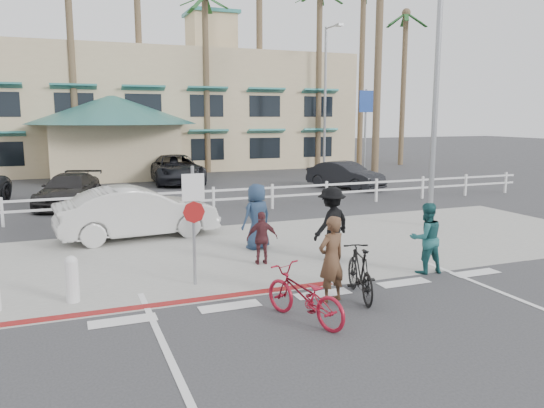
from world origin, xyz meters
name	(u,v)px	position (x,y,z in m)	size (l,w,h in m)	color
ground	(337,304)	(0.00, 0.00, 0.00)	(140.00, 140.00, 0.00)	#333335
bike_path	(396,344)	(0.00, -2.00, 0.00)	(12.00, 16.00, 0.01)	#333335
sidewalk_plaza	(258,250)	(0.00, 4.50, 0.01)	(22.00, 7.00, 0.01)	gray
cross_street	(218,223)	(0.00, 8.50, 0.00)	(40.00, 5.00, 0.01)	#333335
parking_lot	(167,189)	(0.00, 18.00, 0.00)	(50.00, 16.00, 0.01)	#333335
curb_red	(172,303)	(-3.00, 1.20, 0.01)	(7.00, 0.25, 0.02)	maroon
rail_fence	(216,200)	(0.50, 10.50, 0.50)	(29.40, 0.16, 1.00)	silver
building	(159,88)	(2.00, 31.00, 5.65)	(28.00, 16.00, 11.30)	#D0B98E
sign_post	(194,220)	(-2.30, 2.20, 1.45)	(0.50, 0.10, 2.90)	gray
bollard_0	(72,279)	(-4.80, 2.00, 0.47)	(0.26, 0.26, 0.95)	silver
streetlight_0	(436,89)	(6.50, 5.50, 4.50)	(0.60, 2.00, 9.00)	gray
streetlight_1	(325,100)	(12.00, 24.00, 4.75)	(0.60, 2.00, 9.50)	gray
info_sign	(365,129)	(14.00, 22.00, 2.80)	(1.20, 0.16, 5.60)	navy
palm_3	(72,58)	(-4.00, 25.00, 7.00)	(4.00, 4.00, 14.00)	#1C4821
palm_4	(139,53)	(0.00, 26.00, 7.50)	(4.00, 4.00, 15.00)	#1C4821
palm_5	(206,71)	(4.00, 25.00, 6.50)	(4.00, 4.00, 13.00)	#1C4821
palm_6	(259,43)	(8.00, 26.00, 8.50)	(4.00, 4.00, 17.00)	#1C4821
palm_7	(319,67)	(12.00, 25.00, 7.00)	(4.00, 4.00, 14.00)	#1C4821
palm_8	(362,63)	(16.00, 26.00, 7.50)	(4.00, 4.00, 15.00)	#1C4821
palm_9	(404,77)	(19.00, 25.00, 6.50)	(4.00, 4.00, 13.00)	#1C4821
palm_11	(378,52)	(11.00, 16.00, 7.00)	(4.00, 4.00, 14.00)	#1C4821
bike_red	(304,295)	(-0.99, -0.60, 0.49)	(0.66, 1.88, 0.99)	maroon
rider_red	(331,259)	(-0.03, 0.18, 0.86)	(0.63, 0.41, 1.73)	#523723
bike_black	(360,272)	(0.60, 0.15, 0.54)	(0.51, 1.79, 1.08)	black
rider_black	(426,238)	(2.93, 1.11, 0.83)	(0.81, 0.63, 1.67)	#1E5758
pedestrian_a	(331,224)	(1.41, 2.91, 0.95)	(1.22, 0.70, 1.89)	black
pedestrian_child	(262,238)	(-0.37, 3.18, 0.66)	(0.78, 0.32, 1.33)	#512227
pedestrian_b	(257,217)	(0.05, 4.70, 0.91)	(0.89, 0.58, 1.82)	navy
car_white_sedan	(138,212)	(-2.83, 7.31, 0.78)	(1.65, 4.73, 1.56)	beige
lot_car_1	(69,190)	(-4.67, 14.16, 0.66)	(1.84, 4.53, 1.31)	black
lot_car_3	(345,175)	(8.44, 14.72, 0.68)	(1.44, 4.14, 1.36)	black
lot_car_5	(176,169)	(0.90, 20.11, 0.77)	(2.57, 5.57, 1.55)	black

